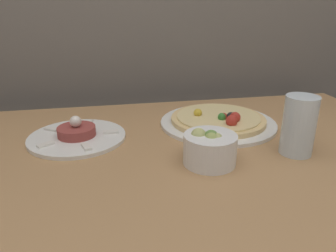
# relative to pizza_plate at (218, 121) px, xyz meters

# --- Properties ---
(dining_table) EXTENTS (1.43, 0.78, 0.73)m
(dining_table) POSITION_rel_pizza_plate_xyz_m (-0.20, -0.14, -0.10)
(dining_table) COLOR #AD7F51
(dining_table) RESTS_ON ground_plane
(pizza_plate) EXTENTS (0.33, 0.33, 0.05)m
(pizza_plate) POSITION_rel_pizza_plate_xyz_m (0.00, 0.00, 0.00)
(pizza_plate) COLOR white
(pizza_plate) RESTS_ON dining_table
(tartare_plate) EXTENTS (0.25, 0.25, 0.06)m
(tartare_plate) POSITION_rel_pizza_plate_xyz_m (-0.39, -0.03, -0.00)
(tartare_plate) COLOR white
(tartare_plate) RESTS_ON dining_table
(small_bowl) EXTENTS (0.12, 0.12, 0.08)m
(small_bowl) POSITION_rel_pizza_plate_xyz_m (-0.10, -0.22, 0.02)
(small_bowl) COLOR white
(small_bowl) RESTS_ON dining_table
(drinking_glass) EXTENTS (0.07, 0.07, 0.14)m
(drinking_glass) POSITION_rel_pizza_plate_xyz_m (0.12, -0.21, 0.06)
(drinking_glass) COLOR silver
(drinking_glass) RESTS_ON dining_table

